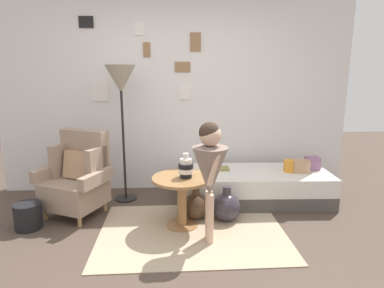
{
  "coord_description": "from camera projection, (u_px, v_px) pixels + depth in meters",
  "views": [
    {
      "loc": [
        -0.08,
        -2.64,
        1.65
      ],
      "look_at": [
        0.15,
        0.95,
        0.85
      ],
      "focal_mm": 30.86,
      "sensor_mm": 36.0,
      "label": 1
    }
  ],
  "objects": [
    {
      "name": "ground_plane",
      "position": [
        182.0,
        261.0,
        2.93
      ],
      "size": [
        12.0,
        12.0,
        0.0
      ],
      "primitive_type": "plane",
      "color": "#4C3D33"
    },
    {
      "name": "gallery_wall",
      "position": [
        176.0,
        96.0,
        4.55
      ],
      "size": [
        4.8,
        0.12,
        2.6
      ],
      "color": "silver",
      "rests_on": "ground"
    },
    {
      "name": "rug",
      "position": [
        192.0,
        232.0,
        3.45
      ],
      "size": [
        1.92,
        1.39,
        0.01
      ],
      "primitive_type": "cube",
      "color": "tan",
      "rests_on": "ground"
    },
    {
      "name": "armchair",
      "position": [
        78.0,
        177.0,
        3.83
      ],
      "size": [
        0.89,
        0.81,
        0.97
      ],
      "color": "tan",
      "rests_on": "ground"
    },
    {
      "name": "daybed",
      "position": [
        253.0,
        186.0,
        4.23
      ],
      "size": [
        1.93,
        0.88,
        0.4
      ],
      "color": "#4C4742",
      "rests_on": "ground"
    },
    {
      "name": "pillow_head",
      "position": [
        312.0,
        163.0,
        4.24
      ],
      "size": [
        0.18,
        0.13,
        0.17
      ],
      "primitive_type": "cube",
      "rotation": [
        0.0,
        0.0,
        0.05
      ],
      "color": "gray",
      "rests_on": "daybed"
    },
    {
      "name": "pillow_mid",
      "position": [
        301.0,
        166.0,
        4.13
      ],
      "size": [
        0.21,
        0.14,
        0.16
      ],
      "primitive_type": "cube",
      "rotation": [
        0.0,
        0.0,
        -0.13
      ],
      "color": "tan",
      "rests_on": "daybed"
    },
    {
      "name": "pillow_back",
      "position": [
        292.0,
        166.0,
        4.16
      ],
      "size": [
        0.18,
        0.14,
        0.15
      ],
      "primitive_type": "cube",
      "rotation": [
        0.0,
        0.0,
        -0.09
      ],
      "color": "orange",
      "rests_on": "daybed"
    },
    {
      "name": "side_table",
      "position": [
        182.0,
        191.0,
        3.5
      ],
      "size": [
        0.63,
        0.63,
        0.56
      ],
      "color": "#9E7042",
      "rests_on": "ground"
    },
    {
      "name": "vase_striped",
      "position": [
        186.0,
        168.0,
        3.44
      ],
      "size": [
        0.16,
        0.16,
        0.26
      ],
      "color": "black",
      "rests_on": "side_table"
    },
    {
      "name": "floor_lamp",
      "position": [
        121.0,
        85.0,
        4.02
      ],
      "size": [
        0.37,
        0.37,
        1.72
      ],
      "color": "black",
      "rests_on": "ground"
    },
    {
      "name": "person_child",
      "position": [
        210.0,
        167.0,
        3.1
      ],
      "size": [
        0.34,
        0.34,
        1.19
      ],
      "color": "#D8AD8E",
      "rests_on": "ground"
    },
    {
      "name": "book_on_daybed",
      "position": [
        220.0,
        168.0,
        4.26
      ],
      "size": [
        0.23,
        0.17,
        0.03
      ],
      "primitive_type": "cube",
      "rotation": [
        0.0,
        0.0,
        -0.05
      ],
      "color": "olive",
      "rests_on": "daybed"
    },
    {
      "name": "demijohn_near",
      "position": [
        196.0,
        206.0,
        3.74
      ],
      "size": [
        0.29,
        0.29,
        0.38
      ],
      "color": "#473323",
      "rests_on": "ground"
    },
    {
      "name": "demijohn_far",
      "position": [
        226.0,
        207.0,
        3.69
      ],
      "size": [
        0.32,
        0.32,
        0.4
      ],
      "color": "#332D38",
      "rests_on": "ground"
    },
    {
      "name": "magazine_basket",
      "position": [
        28.0,
        216.0,
        3.51
      ],
      "size": [
        0.28,
        0.28,
        0.28
      ],
      "primitive_type": "cylinder",
      "color": "black",
      "rests_on": "ground"
    }
  ]
}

